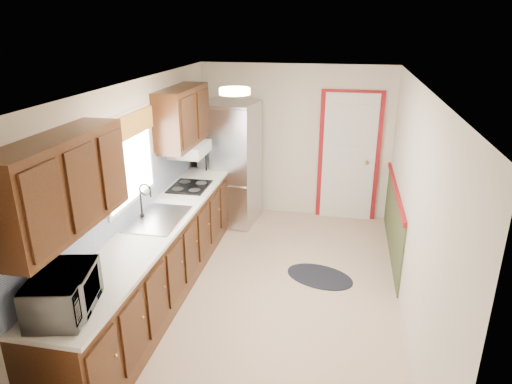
% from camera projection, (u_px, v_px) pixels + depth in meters
% --- Properties ---
extents(room_shell, '(3.20, 5.20, 2.52)m').
position_uv_depth(room_shell, '(268.00, 198.00, 4.90)').
color(room_shell, '#CBAC8F').
rests_on(room_shell, ground).
extents(kitchen_run, '(0.63, 4.00, 2.20)m').
position_uv_depth(kitchen_run, '(152.00, 233.00, 5.00)').
color(kitchen_run, '#371B0C').
rests_on(kitchen_run, ground).
extents(back_wall_trim, '(1.12, 2.30, 2.08)m').
position_uv_depth(back_wall_trim, '(358.00, 170.00, 6.86)').
color(back_wall_trim, maroon).
rests_on(back_wall_trim, ground).
extents(ceiling_fixture, '(0.30, 0.30, 0.06)m').
position_uv_depth(ceiling_fixture, '(235.00, 91.00, 4.37)').
color(ceiling_fixture, '#FFD88C').
rests_on(ceiling_fixture, room_shell).
extents(microwave, '(0.46, 0.65, 0.40)m').
position_uv_depth(microwave, '(62.00, 289.00, 3.35)').
color(microwave, white).
rests_on(microwave, kitchen_run).
extents(refrigerator, '(0.86, 0.82, 1.88)m').
position_uv_depth(refrigerator, '(230.00, 164.00, 6.99)').
color(refrigerator, '#B7B7BC').
rests_on(refrigerator, ground).
extents(rug, '(0.98, 0.80, 0.01)m').
position_uv_depth(rug, '(320.00, 276.00, 5.68)').
color(rug, black).
rests_on(rug, ground).
extents(cooktop, '(0.47, 0.56, 0.02)m').
position_uv_depth(cooktop, '(190.00, 187.00, 5.99)').
color(cooktop, black).
rests_on(cooktop, kitchen_run).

